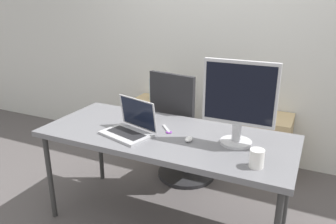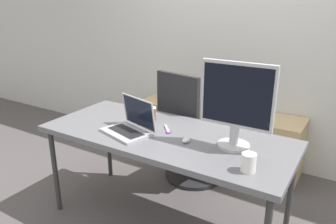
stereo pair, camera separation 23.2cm
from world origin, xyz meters
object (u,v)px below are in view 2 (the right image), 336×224
Objects in this scene: office_chair at (190,141)px; coffee_cup_white at (249,163)px; cabinet_left at (165,124)px; mouse at (186,140)px; laptop_center at (130,125)px; water_bottle at (165,89)px; cabinet_right at (276,149)px; coffee_cup_brown at (151,114)px; monitor at (236,104)px.

office_chair is 9.92× the size of coffee_cup_white.
cabinet_left is 1.57m from mouse.
cabinet_left is 1.42m from laptop_center.
water_bottle is at bearing 127.10° from mouse.
cabinet_right is at bearing 0.00° from cabinet_left.
water_bottle is at bearing 179.90° from cabinet_right.
coffee_cup_white reaches higher than cabinet_left.
mouse is at bearing -106.35° from cabinet_right.
office_chair reaches higher than laptop_center.
laptop_center is 0.91m from coffee_cup_white.
mouse is 0.66× the size of coffee_cup_brown.
water_bottle is at bearing 135.56° from coffee_cup_white.
office_chair is at bearing -39.74° from water_bottle.
cabinet_right is 5.47× the size of coffee_cup_white.
laptop_center is at bearing -69.14° from water_bottle.
laptop_center reaches higher than cabinet_right.
mouse is at bearing -161.45° from monitor.
laptop_center is 0.72× the size of monitor.
cabinet_right is at bearing 33.89° from office_chair.
mouse is 0.49m from coffee_cup_brown.
coffee_cup_white is at bearing -44.39° from cabinet_left.
coffee_cup_brown reaches higher than mouse.
monitor is (0.72, 0.15, 0.24)m from laptop_center.
laptop_center is at bearing -168.14° from monitor.
laptop_center reaches higher than mouse.
cabinet_right is 1.35m from coffee_cup_brown.
monitor is 7.77× the size of mouse.
coffee_cup_white is at bearing -54.94° from monitor.
cabinet_left is 8.26× the size of mouse.
laptop_center is at bearing -88.49° from coffee_cup_brown.
water_bottle is 1.50m from mouse.
mouse is at bearing 7.01° from laptop_center.
cabinet_right is at bearing 87.21° from monitor.
monitor is (0.64, -0.63, 0.65)m from office_chair.
mouse is (-0.30, -0.10, -0.28)m from monitor.
mouse is (0.43, 0.05, -0.03)m from laptop_center.
coffee_cup_brown is (0.47, -0.97, 0.09)m from water_bottle.
office_chair is at bearing 83.68° from laptop_center.
cabinet_left is 2.22× the size of water_bottle.
laptop_center is 0.43m from mouse.
office_chair is at bearing 135.47° from monitor.
cabinet_left is at bearing 115.79° from coffee_cup_brown.
water_bottle is 1.65m from monitor.
monitor is at bearing -42.32° from cabinet_left.
office_chair reaches higher than coffee_cup_brown.
coffee_cup_white is (1.38, -1.35, 0.09)m from water_bottle.
office_chair is 1.28m from coffee_cup_white.
coffee_cup_white is at bearing -22.87° from coffee_cup_brown.
coffee_cup_white reaches higher than mouse.
cabinet_left is 5.49× the size of coffee_cup_brown.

